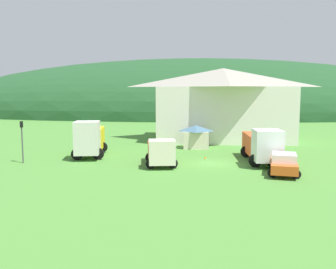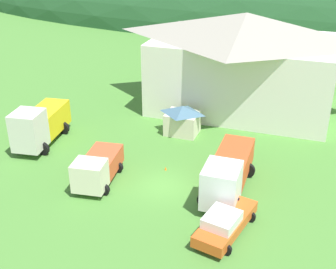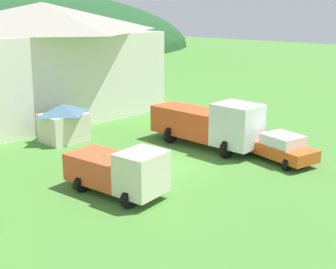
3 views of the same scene
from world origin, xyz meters
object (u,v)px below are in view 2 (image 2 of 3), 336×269
at_px(depot_building, 244,60).
at_px(service_pickup_orange, 225,222).
at_px(play_shed_cream, 182,119).
at_px(heavy_rig_white, 228,172).
at_px(flatbed_truck_yellow, 39,124).
at_px(light_truck_cream, 97,168).
at_px(traffic_cone_near_pickup, 166,170).

height_order(depot_building, service_pickup_orange, depot_building).
xyz_separation_m(play_shed_cream, heavy_rig_white, (5.74, -8.04, 0.30)).
xyz_separation_m(depot_building, service_pickup_orange, (2.91, -20.30, -3.95)).
bearing_deg(depot_building, service_pickup_orange, -81.84).
distance_m(flatbed_truck_yellow, heavy_rig_white, 16.35).
relative_size(play_shed_cream, light_truck_cream, 0.55).
height_order(flatbed_truck_yellow, service_pickup_orange, flatbed_truck_yellow).
distance_m(depot_building, heavy_rig_white, 16.35).
relative_size(heavy_rig_white, service_pickup_orange, 1.40).
height_order(play_shed_cream, flatbed_truck_yellow, flatbed_truck_yellow).
bearing_deg(light_truck_cream, flatbed_truck_yellow, -125.62).
bearing_deg(heavy_rig_white, play_shed_cream, -144.90).
bearing_deg(light_truck_cream, traffic_cone_near_pickup, 122.18).
bearing_deg(service_pickup_orange, traffic_cone_near_pickup, -123.06).
xyz_separation_m(depot_building, flatbed_truck_yellow, (-14.12, -13.73, -2.97)).
xyz_separation_m(play_shed_cream, traffic_cone_near_pickup, (0.75, -6.50, -1.33)).
height_order(depot_building, play_shed_cream, depot_building).
bearing_deg(service_pickup_orange, flatbed_truck_yellow, -98.61).
xyz_separation_m(play_shed_cream, light_truck_cream, (-3.21, -9.77, -0.10)).
xyz_separation_m(light_truck_cream, traffic_cone_near_pickup, (3.97, 3.27, -1.22)).
bearing_deg(flatbed_truck_yellow, traffic_cone_near_pickup, 79.17).
relative_size(heavy_rig_white, traffic_cone_near_pickup, 14.56).
height_order(flatbed_truck_yellow, traffic_cone_near_pickup, flatbed_truck_yellow).
height_order(light_truck_cream, traffic_cone_near_pickup, light_truck_cream).
height_order(play_shed_cream, heavy_rig_white, heavy_rig_white).
bearing_deg(service_pickup_orange, heavy_rig_white, -156.87).
height_order(flatbed_truck_yellow, light_truck_cream, flatbed_truck_yellow).
height_order(light_truck_cream, service_pickup_orange, light_truck_cream).
relative_size(light_truck_cream, traffic_cone_near_pickup, 10.09).
xyz_separation_m(heavy_rig_white, traffic_cone_near_pickup, (-4.99, 1.53, -1.63)).
relative_size(play_shed_cream, flatbed_truck_yellow, 0.43).
height_order(depot_building, traffic_cone_near_pickup, depot_building).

